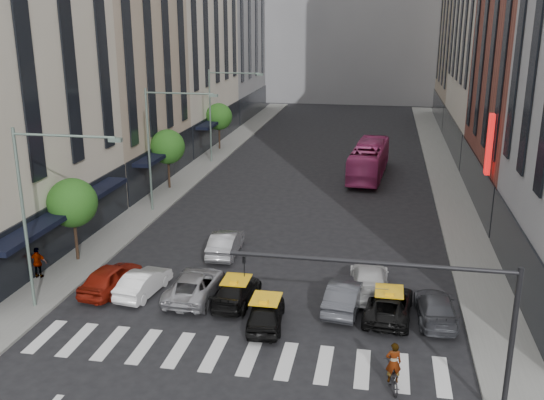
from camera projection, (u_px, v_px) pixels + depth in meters
The scene contains 28 objects.
ground at pixel (228, 375), 24.69m from camera, with size 160.00×160.00×0.00m, color black.
sidewalk_left at pixel (188, 177), 54.90m from camera, with size 3.00×96.00×0.15m, color slate.
sidewalk_right at pixel (450, 189), 50.87m from camera, with size 3.00×96.00×0.15m, color slate.
building_left_b at pixel (112, 41), 50.51m from camera, with size 8.00×16.00×24.00m, color tan.
building_left_d at pixel (224, 9), 84.43m from camera, with size 8.00×18.00×30.00m, color gray.
building_right_d at pixel (478, 16), 78.77m from camera, with size 8.00×18.00×28.00m, color tan.
tree_near at pixel (72, 203), 35.10m from camera, with size 2.88×2.88×4.95m.
tree_mid at pixel (168, 147), 50.15m from camera, with size 2.88×2.88×4.95m.
tree_far at pixel (219, 117), 65.20m from camera, with size 2.88×2.88×4.95m.
streetlamp_near at pixel (39, 196), 28.49m from camera, with size 5.38×0.25×9.00m.
streetlamp_mid at pixel (161, 134), 43.54m from camera, with size 5.38×0.25×9.00m.
streetlamp_far at pixel (219, 104), 58.59m from camera, with size 5.38×0.25×9.00m.
traffic_signal at pixel (431, 302), 21.10m from camera, with size 10.10×0.20×6.00m.
liberty_sign at pixel (489, 144), 39.55m from camera, with size 0.30×0.70×4.00m.
car_red at pixel (111, 278), 32.08m from camera, with size 1.77×4.40×1.50m, color maroon.
car_white_front at pixel (144, 282), 31.73m from camera, with size 1.40×4.01×1.32m, color white.
car_silver at pixel (195, 285), 31.35m from camera, with size 2.28×4.95×1.37m, color #A0A0A5.
taxi_left at pixel (236, 291), 30.76m from camera, with size 1.75×4.31×1.25m, color black.
taxi_center at pixel (266, 312), 28.45m from camera, with size 1.61×4.01×1.37m, color black.
car_grey_mid at pixel (345, 295), 30.15m from camera, with size 1.57×4.51×1.49m, color #393A40.
taxi_right at pixel (389, 304), 29.37m from camera, with size 2.17×4.71×1.31m, color black.
car_grey_curb at pixel (436, 308), 29.01m from camera, with size 1.81×4.45×1.29m, color #3E4046.
car_row2_left at pixel (226, 243), 37.02m from camera, with size 1.54×4.41×1.45m, color #A5A5AA.
car_row2_right at pixel (369, 280), 31.89m from camera, with size 2.03×5.01×1.45m, color silver.
bus at pixel (369, 160), 54.73m from camera, with size 2.60×11.13×3.10m, color #BE387A.
motorcycle at pixel (393, 376), 23.75m from camera, with size 0.66×1.90×1.00m, color black.
rider at pixel (395, 346), 23.36m from camera, with size 0.62×0.41×1.71m, color gray.
pedestrian_far at pixel (38, 263), 33.30m from camera, with size 1.03×0.43×1.77m, color gray.
Camera 1 is at (5.73, -20.84, 14.03)m, focal length 40.00 mm.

